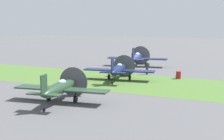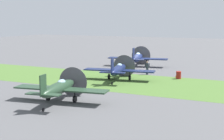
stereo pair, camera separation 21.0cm
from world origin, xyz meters
name	(u,v)px [view 2 (the right image)]	position (x,y,z in m)	size (l,w,h in m)	color
ground_plane	(142,67)	(0.00, 0.00, 0.00)	(160.00, 160.00, 0.00)	#515154
grass_verge	(108,80)	(0.00, -11.76, 0.00)	(120.00, 11.00, 0.01)	#476B2D
airplane_lead	(137,58)	(-0.93, 0.36, 1.36)	(9.21, 7.34, 3.26)	#141E47
airplane_wingman	(119,70)	(1.08, -11.11, 1.28)	(8.61, 6.86, 3.05)	#141E47
airplane_trail	(60,88)	(0.75, -22.91, 1.28)	(8.63, 6.86, 3.06)	#233D28
ground_crew_chief	(147,68)	(2.80, -5.81, 0.91)	(0.59, 0.38, 1.73)	#2D3342
fuel_drum	(179,75)	(7.28, -7.14, 0.45)	(0.60, 0.60, 0.90)	maroon
runway_marker_cone	(177,76)	(6.84, -6.29, 0.22)	(0.36, 0.36, 0.44)	orange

